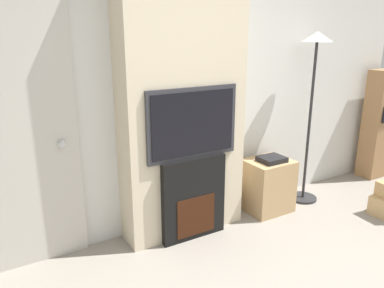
# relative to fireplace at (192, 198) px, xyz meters

# --- Properties ---
(wall_back) EXTENTS (6.00, 0.06, 2.70)m
(wall_back) POSITION_rel_fireplace_xyz_m (0.00, 0.35, 0.97)
(wall_back) COLOR silver
(wall_back) RESTS_ON ground_plane
(chimney_breast) EXTENTS (1.13, 0.32, 2.70)m
(chimney_breast) POSITION_rel_fireplace_xyz_m (0.00, 0.16, 0.97)
(chimney_breast) COLOR beige
(chimney_breast) RESTS_ON ground_plane
(fireplace) EXTENTS (0.62, 0.15, 0.76)m
(fireplace) POSITION_rel_fireplace_xyz_m (0.00, 0.00, 0.00)
(fireplace) COLOR black
(fireplace) RESTS_ON ground_plane
(television) EXTENTS (0.85, 0.07, 0.61)m
(television) POSITION_rel_fireplace_xyz_m (0.00, -0.00, 0.69)
(television) COLOR #2D2D33
(television) RESTS_ON fireplace
(floor_lamp) EXTENTS (0.31, 0.31, 1.81)m
(floor_lamp) POSITION_rel_fireplace_xyz_m (1.48, 0.05, 0.98)
(floor_lamp) COLOR #262628
(floor_lamp) RESTS_ON ground_plane
(media_stand) EXTENTS (0.46, 0.40, 0.60)m
(media_stand) POSITION_rel_fireplace_xyz_m (0.95, 0.06, -0.09)
(media_stand) COLOR tan
(media_stand) RESTS_ON ground_plane
(bookshelf) EXTENTS (0.39, 0.27, 1.37)m
(bookshelf) POSITION_rel_fireplace_xyz_m (2.82, 0.11, 0.31)
(bookshelf) COLOR #997047
(bookshelf) RESTS_ON ground_plane
(entry_door) EXTENTS (0.91, 0.09, 2.03)m
(entry_door) POSITION_rel_fireplace_xyz_m (-1.34, 0.30, 0.64)
(entry_door) COLOR #BCB7AD
(entry_door) RESTS_ON ground_plane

